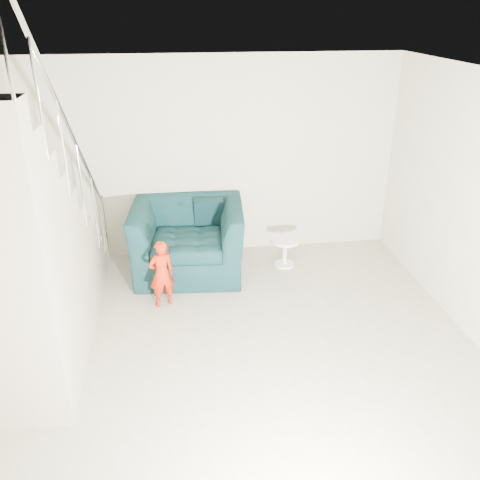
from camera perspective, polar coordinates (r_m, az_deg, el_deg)
The scene contains 10 objects.
floor at distance 5.10m, azimuth 0.11°, elevation -14.55°, with size 5.50×5.50×0.00m, color gray.
ceiling at distance 3.97m, azimuth 0.15°, elevation 17.07°, with size 5.50×5.50×0.00m, color silver.
back_wall at distance 6.93m, azimuth -2.96°, elevation 9.08°, with size 5.00×5.00×0.00m, color #B3AC92.
armchair at distance 6.66m, azimuth -5.84°, elevation 0.13°, with size 1.41×1.24×0.92m, color black.
toddler at distance 5.95m, azimuth -8.80°, elevation -3.76°, with size 0.30×0.20×0.83m, color #AB1705.
side_table at distance 6.86m, azimuth 5.06°, elevation -0.86°, with size 0.39×0.39×0.39m.
staircase at distance 5.22m, azimuth -23.10°, elevation -3.34°, with size 1.02×3.03×3.62m.
cushion at distance 6.86m, azimuth -3.54°, elevation 3.19°, with size 0.39×0.11×0.37m, color black.
throw at distance 6.60m, azimuth -11.24°, elevation 0.62°, with size 0.05×0.48×0.54m, color black.
phone at distance 5.80m, azimuth -7.92°, elevation -1.07°, with size 0.02×0.05×0.10m, color black.
Camera 1 is at (-0.53, -3.90, 3.25)m, focal length 38.00 mm.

